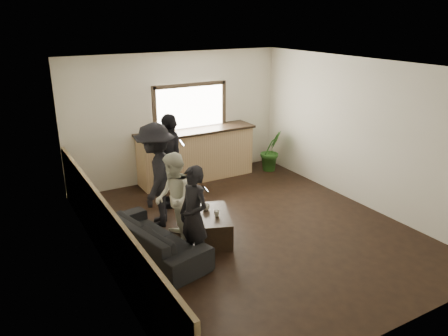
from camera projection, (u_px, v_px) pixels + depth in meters
ground at (250, 229)px, 7.61m from camera, size 5.00×6.00×0.01m
room_shell at (212, 156)px, 6.77m from camera, size 5.01×6.01×2.80m
bar_counter at (196, 152)px, 9.74m from camera, size 2.70×0.68×2.13m
sofa at (154, 238)px, 6.71m from camera, size 1.20×2.08×0.57m
coffee_table at (212, 226)px, 7.25m from camera, size 0.88×1.13×0.44m
cup_a at (206, 207)px, 7.30m from camera, size 0.13×0.13×0.10m
cup_b at (217, 213)px, 7.09m from camera, size 0.13×0.13×0.09m
potted_plant at (271, 150)px, 10.34m from camera, size 0.58×0.49×0.97m
person_a at (194, 216)px, 6.36m from camera, size 0.50×0.62×1.53m
person_b at (174, 199)px, 6.96m from camera, size 0.77×0.88×1.51m
person_c at (156, 176)px, 7.51m from camera, size 1.17×1.37×1.84m
person_d at (171, 161)px, 8.29m from camera, size 0.92×1.15×1.83m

